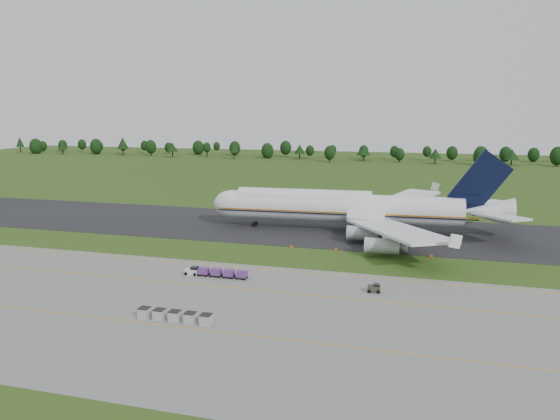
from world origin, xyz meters
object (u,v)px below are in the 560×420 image
(baggage_train, at_px, (215,272))
(aircraft, at_px, (349,207))
(uld_row, at_px, (175,316))
(edge_markers, at_px, (359,251))
(utility_cart, at_px, (374,289))

(baggage_train, bearing_deg, aircraft, 69.05)
(uld_row, relative_size, edge_markers, 0.37)
(aircraft, bearing_deg, baggage_train, -110.95)
(utility_cart, height_order, edge_markers, utility_cart)
(baggage_train, bearing_deg, edge_markers, 47.03)
(baggage_train, distance_m, utility_cart, 28.58)
(edge_markers, bearing_deg, aircraft, 105.14)
(aircraft, relative_size, uld_row, 6.64)
(uld_row, distance_m, edge_markers, 49.83)
(aircraft, relative_size, baggage_train, 6.22)
(baggage_train, bearing_deg, utility_cart, -1.60)
(uld_row, bearing_deg, baggage_train, 97.45)
(baggage_train, height_order, utility_cart, baggage_train)
(aircraft, xyz_separation_m, baggage_train, (-17.15, -44.80, -5.12))
(uld_row, bearing_deg, utility_cart, 38.55)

